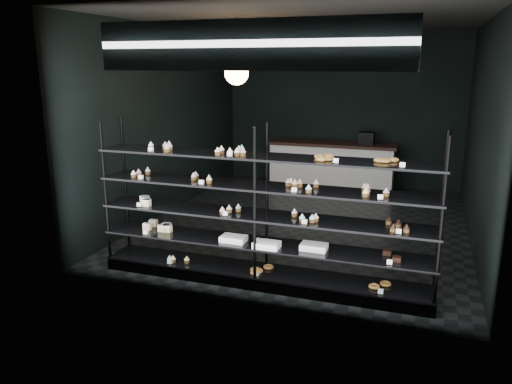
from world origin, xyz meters
The scene contains 5 objects.
room centered at (0.00, 0.00, 1.60)m, with size 5.01×6.01×3.20m.
display_shelf centered at (-0.02, -2.45, 0.63)m, with size 4.00×0.50×1.91m.
signage centered at (0.00, -2.93, 2.75)m, with size 3.30×0.05×0.50m.
pendant_lamp centered at (-0.79, -1.16, 2.45)m, with size 0.33×0.33×0.90m.
service_counter centered at (-0.07, 2.50, 0.50)m, with size 2.63×0.65×1.23m.
Camera 1 is at (1.77, -7.73, 2.57)m, focal length 35.00 mm.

